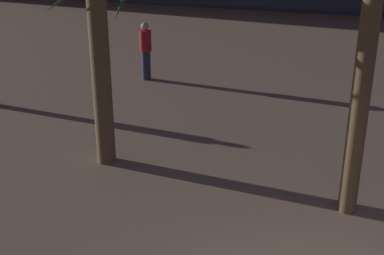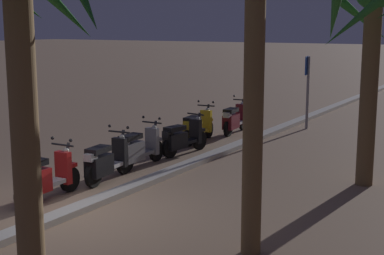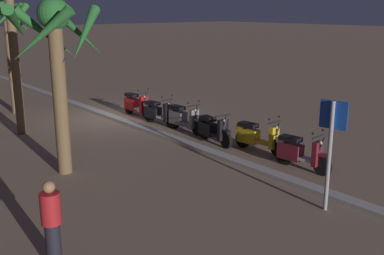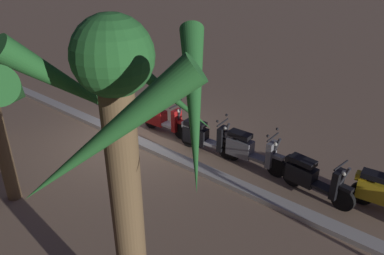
{
  "view_description": "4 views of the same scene",
  "coord_description": "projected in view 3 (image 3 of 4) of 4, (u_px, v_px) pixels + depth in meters",
  "views": [
    {
      "loc": [
        -0.17,
        -4.67,
        4.74
      ],
      "look_at": [
        -2.79,
        3.56,
        1.16
      ],
      "focal_mm": 50.5,
      "sensor_mm": 36.0,
      "label": 1
    },
    {
      "loc": [
        7.21,
        6.97,
        3.38
      ],
      "look_at": [
        -4.28,
        -0.02,
        0.94
      ],
      "focal_mm": 52.48,
      "sensor_mm": 36.0,
      "label": 2
    },
    {
      "loc": [
        -15.75,
        8.7,
        4.23
      ],
      "look_at": [
        -5.85,
        0.63,
        0.89
      ],
      "focal_mm": 42.79,
      "sensor_mm": 36.0,
      "label": 3
    },
    {
      "loc": [
        -7.48,
        6.17,
        4.98
      ],
      "look_at": [
        -2.32,
        0.03,
        1.14
      ],
      "focal_mm": 34.13,
      "sensor_mm": 36.0,
      "label": 4
    }
  ],
  "objects": [
    {
      "name": "crossing_sign",
      "position": [
        331.0,
        143.0,
        9.56
      ],
      "size": [
        0.59,
        0.17,
        2.4
      ],
      "color": "#939399",
      "rests_on": "ground"
    },
    {
      "name": "scooter_yellow_tail_end",
      "position": [
        256.0,
        137.0,
        13.9
      ],
      "size": [
        1.87,
        0.56,
        1.17
      ],
      "color": "black",
      "rests_on": "ground"
    },
    {
      "name": "scooter_black_mid_rear",
      "position": [
        212.0,
        129.0,
        14.77
      ],
      "size": [
        1.76,
        0.6,
        1.04
      ],
      "color": "black",
      "rests_on": "ground"
    },
    {
      "name": "pedestrian_window_shopping",
      "position": [
        52.0,
        222.0,
        7.59
      ],
      "size": [
        0.34,
        0.34,
        1.52
      ],
      "color": "black",
      "rests_on": "ground"
    },
    {
      "name": "ground_plane",
      "position": [
        111.0,
        118.0,
        18.2
      ],
      "size": [
        200.0,
        200.0,
        0.0
      ],
      "primitive_type": "plane",
      "color": "#93755B"
    },
    {
      "name": "palm_tree_by_mall_entrance",
      "position": [
        55.0,
        47.0,
        11.35
      ],
      "size": [
        2.56,
        2.59,
        4.51
      ],
      "color": "brown",
      "rests_on": "ground"
    },
    {
      "name": "curb_strip",
      "position": [
        111.0,
        117.0,
        18.17
      ],
      "size": [
        60.0,
        0.36,
        0.12
      ],
      "primitive_type": "cube",
      "color": "#BCB7AD",
      "rests_on": "ground"
    },
    {
      "name": "scooter_red_gap_after_mid",
      "position": [
        136.0,
        104.0,
        18.46
      ],
      "size": [
        1.75,
        0.56,
        1.17
      ],
      "color": "black",
      "rests_on": "ground"
    },
    {
      "name": "palm_tree_far_corner",
      "position": [
        7.0,
        26.0,
        18.18
      ],
      "size": [
        2.05,
        2.03,
        4.56
      ],
      "color": "brown",
      "rests_on": "ground"
    },
    {
      "name": "scooter_grey_last_in_row",
      "position": [
        183.0,
        118.0,
        16.16
      ],
      "size": [
        1.8,
        0.56,
        1.17
      ],
      "color": "black",
      "rests_on": "ground"
    },
    {
      "name": "scooter_black_second_in_line",
      "position": [
        157.0,
        113.0,
        17.1
      ],
      "size": [
        1.75,
        0.57,
        1.17
      ],
      "color": "black",
      "rests_on": "ground"
    },
    {
      "name": "scooter_maroon_lead_nearest",
      "position": [
        298.0,
        152.0,
        12.36
      ],
      "size": [
        1.75,
        0.56,
        1.17
      ],
      "color": "black",
      "rests_on": "ground"
    }
  ]
}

